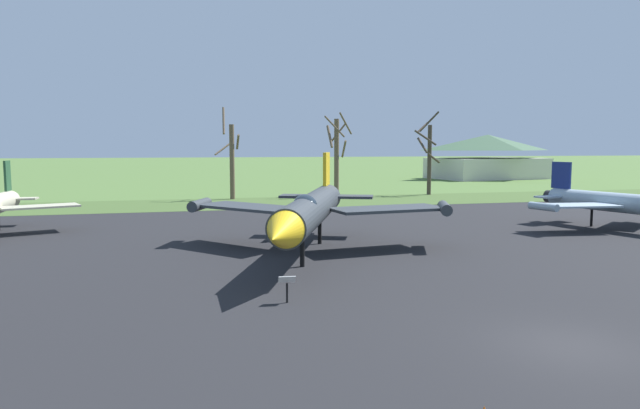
{
  "coord_description": "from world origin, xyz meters",
  "views": [
    {
      "loc": [
        -10.83,
        -13.59,
        5.75
      ],
      "look_at": [
        -2.75,
        18.35,
        2.39
      ],
      "focal_mm": 31.91,
      "sensor_mm": 36.0,
      "label": 1
    }
  ],
  "objects_px": {
    "jet_fighter_rear_center": "(630,203)",
    "visitor_building": "(487,157)",
    "jet_fighter_front_left": "(311,210)",
    "info_placard_front_left": "(287,285)"
  },
  "relations": [
    {
      "from": "jet_fighter_front_left",
      "to": "visitor_building",
      "type": "distance_m",
      "value": 79.87
    },
    {
      "from": "info_placard_front_left",
      "to": "jet_fighter_rear_center",
      "type": "relative_size",
      "value": 0.08
    },
    {
      "from": "jet_fighter_front_left",
      "to": "visitor_building",
      "type": "xyz_separation_m",
      "value": [
        47.95,
        63.86,
        1.51
      ]
    },
    {
      "from": "jet_fighter_front_left",
      "to": "jet_fighter_rear_center",
      "type": "xyz_separation_m",
      "value": [
        22.71,
        2.89,
        -0.5
      ]
    },
    {
      "from": "jet_fighter_front_left",
      "to": "info_placard_front_left",
      "type": "distance_m",
      "value": 9.41
    },
    {
      "from": "jet_fighter_front_left",
      "to": "info_placard_front_left",
      "type": "relative_size",
      "value": 16.35
    },
    {
      "from": "visitor_building",
      "to": "jet_fighter_rear_center",
      "type": "bearing_deg",
      "value": -112.49
    },
    {
      "from": "jet_fighter_rear_center",
      "to": "visitor_building",
      "type": "bearing_deg",
      "value": 67.51
    },
    {
      "from": "jet_fighter_rear_center",
      "to": "visitor_building",
      "type": "distance_m",
      "value": 66.02
    },
    {
      "from": "jet_fighter_rear_center",
      "to": "visitor_building",
      "type": "xyz_separation_m",
      "value": [
        25.24,
        60.97,
        2.01
      ]
    }
  ]
}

